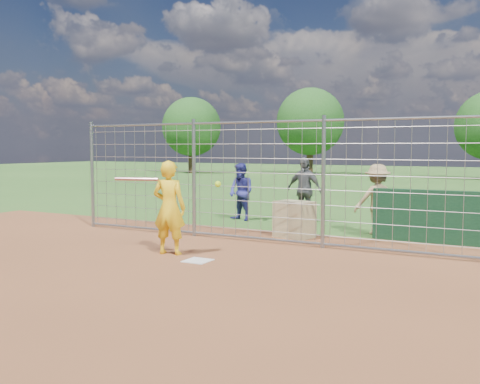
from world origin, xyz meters
The scene contains 11 objects.
ground centered at (0.00, 0.00, 0.00)m, with size 100.00×100.00×0.00m, color #2D591E.
infield_dirt centered at (0.00, -3.00, 0.01)m, with size 18.00×18.00×0.00m, color brown.
home_plate centered at (0.00, -0.20, 0.01)m, with size 0.43×0.43×0.02m, color silver.
dugout_wall centered at (3.40, 3.60, 0.55)m, with size 2.60×0.20×1.10m, color #11381E.
batter centered at (-0.79, 0.07, 0.87)m, with size 0.63×0.42×1.74m, color yellow.
bystander_a centered at (-1.78, 4.76, 0.78)m, with size 0.76×0.59×1.56m, color navy.
bystander_b centered at (-0.17, 5.26, 0.86)m, with size 1.01×0.42×1.72m, color #545559.
bystander_c centered at (2.03, 4.16, 0.80)m, with size 1.04×0.60×1.60m, color #987B52.
equipment_bin centered at (0.53, 2.90, 0.40)m, with size 0.80×0.55×0.80m, color tan.
equipment_in_play centered at (-0.90, -0.20, 1.39)m, with size 2.22×0.26×0.12m.
backstop_fence centered at (0.00, 2.00, 1.26)m, with size 9.08×0.08×2.60m.
Camera 1 is at (4.97, -7.92, 1.98)m, focal length 40.00 mm.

